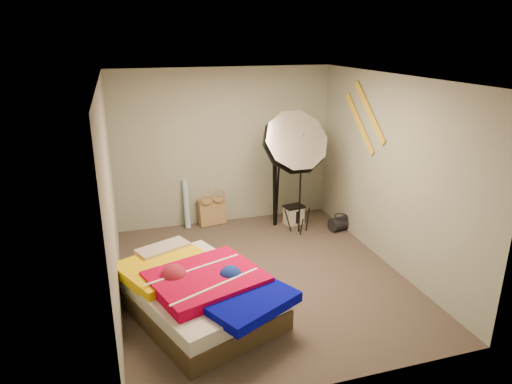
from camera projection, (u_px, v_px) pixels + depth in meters
name	position (u px, v px, depth m)	size (l,w,h in m)	color
floor	(262.00, 277.00, 5.87)	(4.00, 4.00, 0.00)	#493F37
ceiling	(263.00, 78.00, 5.06)	(4.00, 4.00, 0.00)	silver
wall_back	(225.00, 148.00, 7.28)	(3.50, 3.50, 0.00)	gray
wall_front	(338.00, 259.00, 3.66)	(3.50, 3.50, 0.00)	gray
wall_left	(110.00, 199.00, 4.99)	(4.00, 4.00, 0.00)	gray
wall_right	(390.00, 173.00, 5.95)	(4.00, 4.00, 0.00)	gray
tote_bag	(212.00, 211.00, 7.45)	(0.44, 0.13, 0.44)	tan
wrapping_roll	(186.00, 204.00, 7.28)	(0.09, 0.09, 0.78)	#5D98BC
camera_case	(294.00, 215.00, 7.49)	(0.29, 0.21, 0.29)	silver
duffel_bag	(340.00, 223.00, 7.26)	(0.22, 0.22, 0.35)	black
wall_stripe_upper	(370.00, 112.00, 6.26)	(0.02, 1.10, 0.10)	gold
wall_stripe_lower	(359.00, 123.00, 6.55)	(0.02, 1.10, 0.10)	gold
bed	(198.00, 292.00, 5.04)	(1.89, 2.15, 0.53)	#453621
photo_umbrella	(294.00, 144.00, 6.59)	(1.18, 0.90, 2.04)	black
camera_tripod	(276.00, 178.00, 7.22)	(0.09, 0.09, 1.42)	black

